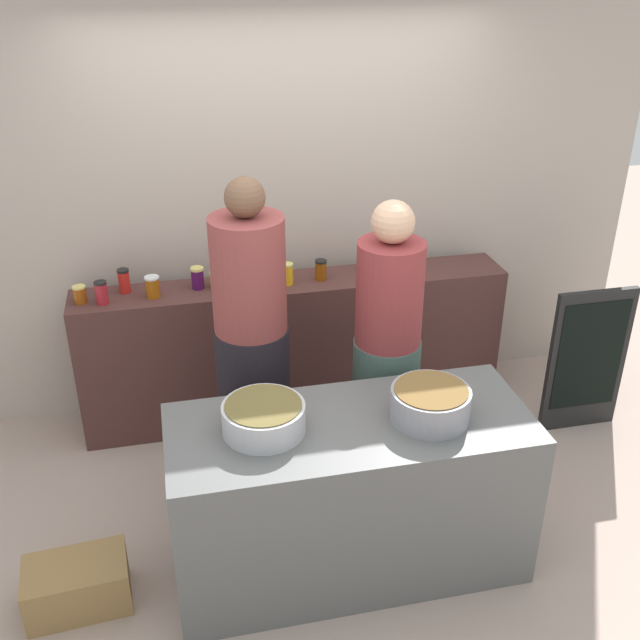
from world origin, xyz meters
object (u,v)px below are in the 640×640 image
object	(u,v)px
cooking_pot_left	(264,418)
chalkboard_sign	(587,360)
preserve_jar_6	(268,277)
preserve_jar_8	(321,270)
preserve_jar_9	(368,264)
preserve_jar_2	(124,281)
preserve_jar_0	(80,294)
cook_in_cap	(386,365)
preserve_jar_4	(198,278)
bread_crate	(77,585)
preserve_jar_1	(101,293)
cooking_pot_center	(430,404)
cook_with_tongs	(252,358)
preserve_jar_10	(408,265)
preserve_jar_7	(287,274)
preserve_jar_5	(217,280)
preserve_jar_3	(153,287)

from	to	relation	value
cooking_pot_left	chalkboard_sign	bearing A→B (deg)	20.31
preserve_jar_6	preserve_jar_8	world-z (taller)	preserve_jar_6
preserve_jar_8	preserve_jar_9	bearing A→B (deg)	6.13
preserve_jar_2	preserve_jar_6	size ratio (longest dim) A/B	1.06
preserve_jar_0	cook_in_cap	xyz separation A→B (m)	(1.62, -0.78, -0.23)
preserve_jar_4	preserve_jar_8	bearing A→B (deg)	-2.83
bread_crate	preserve_jar_8	bearing A→B (deg)	43.02
preserve_jar_1	cooking_pot_center	distance (m)	2.04
preserve_jar_9	cook_in_cap	xyz separation A→B (m)	(-0.13, -0.83, -0.23)
preserve_jar_9	preserve_jar_0	bearing A→B (deg)	-178.35
preserve_jar_2	preserve_jar_6	bearing A→B (deg)	-8.02
preserve_jar_1	preserve_jar_6	world-z (taller)	same
preserve_jar_4	cook_in_cap	distance (m)	1.28
cook_with_tongs	preserve_jar_10	bearing A→B (deg)	30.99
preserve_jar_7	preserve_jar_5	bearing A→B (deg)	174.85
preserve_jar_4	preserve_jar_9	size ratio (longest dim) A/B	1.15
cook_with_tongs	bread_crate	size ratio (longest dim) A/B	3.84
preserve_jar_5	cook_in_cap	distance (m)	1.18
preserve_jar_10	chalkboard_sign	bearing A→B (deg)	-28.75
preserve_jar_2	cooking_pot_left	distance (m)	1.57
preserve_jar_5	preserve_jar_6	xyz separation A→B (m)	(0.30, -0.06, 0.02)
preserve_jar_2	cooking_pot_left	world-z (taller)	preserve_jar_2
preserve_jar_4	cooking_pot_center	bearing A→B (deg)	-57.26
cook_with_tongs	bread_crate	bearing A→B (deg)	-143.04
preserve_jar_6	preserve_jar_9	bearing A→B (deg)	6.75
preserve_jar_6	cooking_pot_center	xyz separation A→B (m)	(0.53, -1.39, -0.09)
preserve_jar_3	preserve_jar_9	world-z (taller)	preserve_jar_3
cooking_pot_center	bread_crate	bearing A→B (deg)	178.44
cooking_pot_left	cooking_pot_center	size ratio (longest dim) A/B	1.02
preserve_jar_10	cooking_pot_center	distance (m)	1.47
preserve_jar_3	preserve_jar_9	bearing A→B (deg)	2.69
preserve_jar_5	preserve_jar_8	xyz separation A→B (m)	(0.64, -0.02, 0.01)
preserve_jar_5	bread_crate	distance (m)	1.86
preserve_jar_6	preserve_jar_8	bearing A→B (deg)	7.32
preserve_jar_8	cook_with_tongs	size ratio (longest dim) A/B	0.07
preserve_jar_8	cooking_pot_left	bearing A→B (deg)	-112.67
preserve_jar_3	preserve_jar_7	xyz separation A→B (m)	(0.80, 0.01, 0.00)
preserve_jar_1	preserve_jar_9	bearing A→B (deg)	3.18
preserve_jar_3	preserve_jar_10	world-z (taller)	preserve_jar_3
cooking_pot_center	preserve_jar_2	bearing A→B (deg)	132.35
preserve_jar_6	preserve_jar_7	distance (m)	0.12
preserve_jar_7	preserve_jar_6	bearing A→B (deg)	-168.89
preserve_jar_1	cooking_pot_left	xyz separation A→B (m)	(0.74, -1.31, -0.10)
preserve_jar_9	cooking_pot_center	world-z (taller)	preserve_jar_9
preserve_jar_10	cook_with_tongs	world-z (taller)	cook_with_tongs
cooking_pot_left	preserve_jar_2	bearing A→B (deg)	113.03
cook_with_tongs	preserve_jar_6	bearing A→B (deg)	72.91
preserve_jar_2	preserve_jar_7	distance (m)	0.97
preserve_jar_10	preserve_jar_1	bearing A→B (deg)	-178.67
preserve_jar_3	preserve_jar_5	distance (m)	0.38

